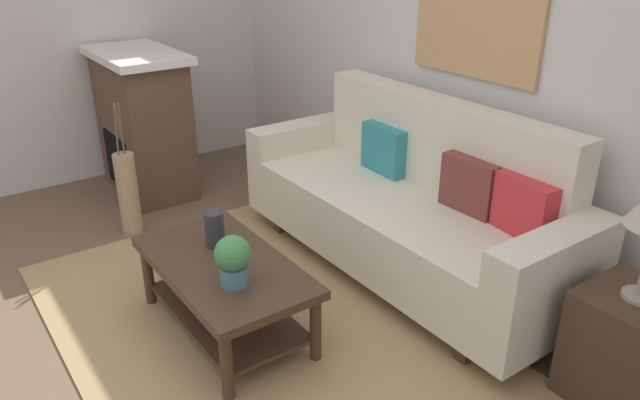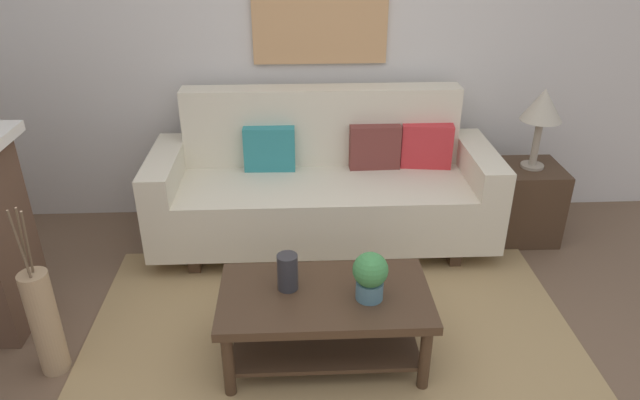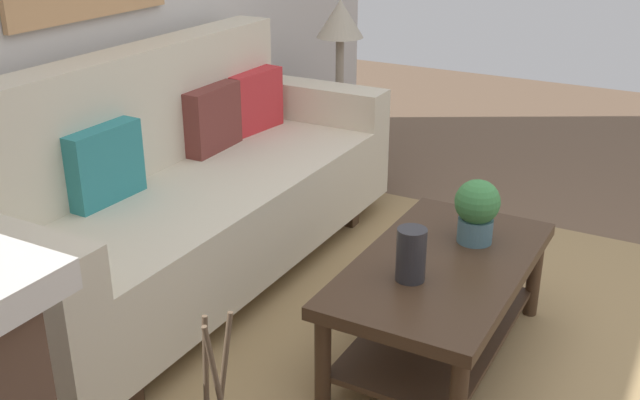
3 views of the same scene
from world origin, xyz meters
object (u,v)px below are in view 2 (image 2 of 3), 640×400
object	(u,v)px
coffee_table	(325,311)
table_lamp	(543,108)
side_table	(525,202)
throw_pillow_teal	(269,148)
floor_vase	(45,323)
throw_pillow_maroon	(375,147)
tabletop_vase	(288,272)
couch	(323,187)
potted_plant_tabletop	(370,275)
throw_pillow_crimson	(427,146)
framed_painting	(320,6)

from	to	relation	value
coffee_table	table_lamp	bearing A→B (deg)	38.95
side_table	table_lamp	size ratio (longest dim) A/B	0.98
throw_pillow_teal	table_lamp	bearing A→B (deg)	-4.25
throw_pillow_teal	floor_vase	distance (m)	1.84
throw_pillow_maroon	table_lamp	size ratio (longest dim) A/B	0.63
coffee_table	floor_vase	world-z (taller)	floor_vase
table_lamp	tabletop_vase	bearing A→B (deg)	-145.47
couch	side_table	xyz separation A→B (m)	(1.49, -0.01, -0.15)
throw_pillow_teal	tabletop_vase	size ratio (longest dim) A/B	1.80
potted_plant_tabletop	side_table	xyz separation A→B (m)	(1.32, 1.30, -0.29)
coffee_table	throw_pillow_crimson	bearing A→B (deg)	59.82
potted_plant_tabletop	throw_pillow_crimson	bearing A→B (deg)	67.96
table_lamp	throw_pillow_crimson	bearing A→B (deg)	169.36
couch	throw_pillow_maroon	xyz separation A→B (m)	(0.38, 0.12, 0.25)
couch	throw_pillow_teal	bearing A→B (deg)	161.61
side_table	throw_pillow_crimson	bearing A→B (deg)	169.36
framed_painting	couch	bearing A→B (deg)	-90.00
couch	coffee_table	distance (m)	1.27
couch	throw_pillow_maroon	world-z (taller)	couch
couch	framed_painting	size ratio (longest dim) A/B	2.49
tabletop_vase	framed_painting	xyz separation A→B (m)	(0.25, 1.67, 1.07)
throw_pillow_maroon	throw_pillow_teal	bearing A→B (deg)	180.00
throw_pillow_crimson	side_table	bearing A→B (deg)	-10.64
tabletop_vase	throw_pillow_maroon	bearing A→B (deg)	64.99
side_table	framed_painting	size ratio (longest dim) A/B	0.59
table_lamp	floor_vase	world-z (taller)	table_lamp
couch	throw_pillow_teal	size ratio (longest dim) A/B	6.59
couch	table_lamp	bearing A→B (deg)	-0.53
throw_pillow_maroon	table_lamp	distance (m)	1.16
coffee_table	side_table	world-z (taller)	side_table
throw_pillow_maroon	side_table	bearing A→B (deg)	-7.10
couch	throw_pillow_teal	world-z (taller)	couch
table_lamp	throw_pillow_maroon	bearing A→B (deg)	172.90
tabletop_vase	throw_pillow_teal	bearing A→B (deg)	95.56
potted_plant_tabletop	framed_painting	distance (m)	2.06
throw_pillow_crimson	potted_plant_tabletop	distance (m)	1.55
throw_pillow_crimson	framed_painting	xyz separation A→B (m)	(-0.75, 0.34, 0.92)
throw_pillow_teal	throw_pillow_maroon	xyz separation A→B (m)	(0.75, 0.00, 0.00)
framed_painting	tabletop_vase	bearing A→B (deg)	-98.36
throw_pillow_crimson	potted_plant_tabletop	xyz separation A→B (m)	(-0.58, -1.44, -0.11)
couch	table_lamp	world-z (taller)	table_lamp
couch	throw_pillow_crimson	world-z (taller)	couch
throw_pillow_maroon	potted_plant_tabletop	xyz separation A→B (m)	(-0.21, -1.44, -0.11)
throw_pillow_maroon	potted_plant_tabletop	size ratio (longest dim) A/B	1.37
throw_pillow_crimson	couch	bearing A→B (deg)	-170.56
tabletop_vase	side_table	xyz separation A→B (m)	(1.73, 1.19, -0.25)
throw_pillow_maroon	framed_painting	xyz separation A→B (m)	(-0.38, 0.34, 0.92)
throw_pillow_teal	framed_painting	bearing A→B (deg)	42.28
table_lamp	framed_painting	distance (m)	1.67
tabletop_vase	potted_plant_tabletop	bearing A→B (deg)	-14.22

